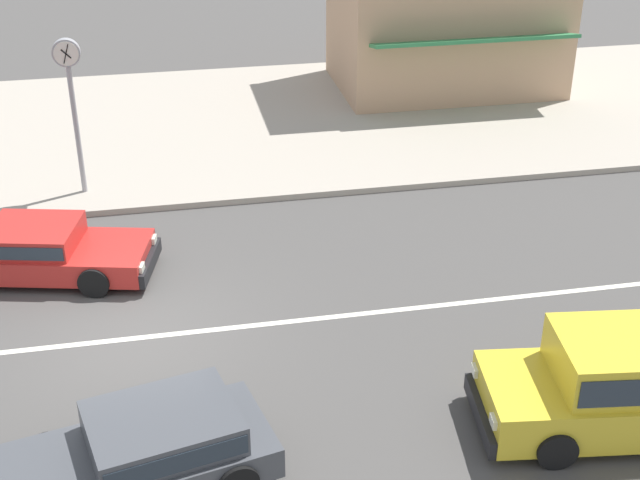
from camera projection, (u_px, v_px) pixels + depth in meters
name	position (u px, v px, depth m)	size (l,w,h in m)	color
ground_plane	(132.00, 339.00, 15.61)	(160.00, 160.00, 0.00)	#4C4947
lane_centre_stripe	(132.00, 339.00, 15.61)	(50.40, 0.14, 0.01)	silver
kerb_strip	(128.00, 132.00, 24.25)	(68.00, 10.00, 0.15)	#ADA393
hatchback_dark_grey_0	(148.00, 449.00, 12.23)	(4.03, 2.45, 1.10)	#47494F
sedan_red_4	(35.00, 250.00, 17.36)	(4.83, 2.63, 1.06)	red
street_clock	(70.00, 82.00, 19.44)	(0.60, 0.22, 3.58)	#9E9EA3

